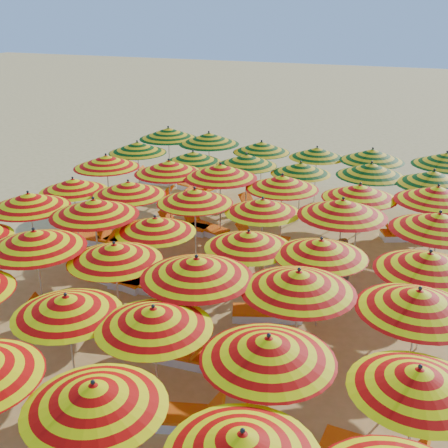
% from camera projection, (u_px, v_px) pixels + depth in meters
% --- Properties ---
extents(ground, '(120.00, 120.00, 0.00)m').
position_uv_depth(ground, '(217.00, 283.00, 15.65)').
color(ground, '#E4B365').
rests_on(ground, ground).
extents(umbrella_3, '(2.39, 2.39, 2.28)m').
position_uv_depth(umbrella_3, '(94.00, 396.00, 8.11)').
color(umbrella_3, silver).
rests_on(umbrella_3, ground).
extents(umbrella_4, '(2.19, 2.19, 2.26)m').
position_uv_depth(umbrella_4, '(242.00, 445.00, 7.23)').
color(umbrella_4, silver).
rests_on(umbrella_4, ground).
extents(umbrella_8, '(2.20, 2.20, 2.23)m').
position_uv_depth(umbrella_8, '(67.00, 305.00, 10.61)').
color(umbrella_8, silver).
rests_on(umbrella_8, ground).
extents(umbrella_9, '(2.51, 2.51, 2.29)m').
position_uv_depth(umbrella_9, '(154.00, 318.00, 10.10)').
color(umbrella_9, silver).
rests_on(umbrella_9, ground).
extents(umbrella_10, '(2.33, 2.33, 2.39)m').
position_uv_depth(umbrella_10, '(268.00, 349.00, 9.05)').
color(umbrella_10, silver).
rests_on(umbrella_10, ground).
extents(umbrella_11, '(2.67, 2.67, 2.26)m').
position_uv_depth(umbrella_11, '(418.00, 380.00, 8.48)').
color(umbrella_11, silver).
rests_on(umbrella_11, ground).
extents(umbrella_13, '(2.69, 2.69, 2.50)m').
position_uv_depth(umbrella_13, '(35.00, 239.00, 12.98)').
color(umbrella_13, silver).
rests_on(umbrella_13, ground).
extents(umbrella_14, '(2.74, 2.74, 2.31)m').
position_uv_depth(umbrella_14, '(115.00, 252.00, 12.68)').
color(umbrella_14, silver).
rests_on(umbrella_14, ground).
extents(umbrella_15, '(3.06, 3.06, 2.51)m').
position_uv_depth(umbrella_15, '(197.00, 268.00, 11.56)').
color(umbrella_15, silver).
rests_on(umbrella_15, ground).
extents(umbrella_16, '(2.51, 2.51, 2.47)m').
position_uv_depth(umbrella_16, '(299.00, 281.00, 11.09)').
color(umbrella_16, silver).
rests_on(umbrella_16, ground).
extents(umbrella_17, '(3.04, 3.04, 2.45)m').
position_uv_depth(umbrella_17, '(419.00, 300.00, 10.40)').
color(umbrella_17, silver).
rests_on(umbrella_17, ground).
extents(umbrella_18, '(2.81, 2.81, 2.43)m').
position_uv_depth(umbrella_18, '(29.00, 200.00, 15.70)').
color(umbrella_18, silver).
rests_on(umbrella_18, ground).
extents(umbrella_19, '(2.76, 2.76, 2.53)m').
position_uv_depth(umbrella_19, '(94.00, 207.00, 14.92)').
color(umbrella_19, silver).
rests_on(umbrella_19, ground).
extents(umbrella_20, '(2.62, 2.62, 2.23)m').
position_uv_depth(umbrella_20, '(155.00, 225.00, 14.45)').
color(umbrella_20, silver).
rests_on(umbrella_20, ground).
extents(umbrella_21, '(2.84, 2.84, 2.27)m').
position_uv_depth(umbrella_21, '(248.00, 240.00, 13.47)').
color(umbrella_21, silver).
rests_on(umbrella_21, ground).
extents(umbrella_22, '(2.48, 2.48, 2.33)m').
position_uv_depth(umbrella_22, '(321.00, 248.00, 12.88)').
color(umbrella_22, silver).
rests_on(umbrella_22, ground).
extents(umbrella_23, '(2.48, 2.48, 2.46)m').
position_uv_depth(umbrella_23, '(429.00, 262.00, 11.91)').
color(umbrella_23, silver).
rests_on(umbrella_23, ground).
extents(umbrella_24, '(2.13, 2.13, 2.25)m').
position_uv_depth(umbrella_24, '(73.00, 185.00, 17.55)').
color(umbrella_24, silver).
rests_on(umbrella_24, ground).
extents(umbrella_25, '(2.89, 2.89, 2.38)m').
position_uv_depth(umbrella_25, '(128.00, 188.00, 16.87)').
color(umbrella_25, silver).
rests_on(umbrella_25, ground).
extents(umbrella_26, '(2.76, 2.76, 2.37)m').
position_uv_depth(umbrella_26, '(195.00, 196.00, 16.21)').
color(umbrella_26, silver).
rests_on(umbrella_26, ground).
extents(umbrella_27, '(2.21, 2.21, 2.27)m').
position_uv_depth(umbrella_27, '(263.00, 206.00, 15.68)').
color(umbrella_27, silver).
rests_on(umbrella_27, ground).
extents(umbrella_28, '(2.88, 2.88, 2.54)m').
position_uv_depth(umbrella_28, '(343.00, 208.00, 14.85)').
color(umbrella_28, silver).
rests_on(umbrella_28, ground).
extents(umbrella_29, '(2.77, 2.77, 2.55)m').
position_uv_depth(umbrella_29, '(439.00, 222.00, 13.87)').
color(umbrella_29, silver).
rests_on(umbrella_29, ground).
extents(umbrella_30, '(3.02, 3.02, 2.44)m').
position_uv_depth(umbrella_30, '(106.00, 161.00, 19.53)').
color(umbrella_30, silver).
rests_on(umbrella_30, ground).
extents(umbrella_31, '(2.66, 2.66, 2.48)m').
position_uv_depth(umbrella_31, '(169.00, 167.00, 18.70)').
color(umbrella_31, silver).
rests_on(umbrella_31, ground).
extents(umbrella_32, '(2.95, 2.95, 2.55)m').
position_uv_depth(umbrella_32, '(220.00, 171.00, 18.05)').
color(umbrella_32, silver).
rests_on(umbrella_32, ground).
extents(umbrella_33, '(2.91, 2.91, 2.42)m').
position_uv_depth(umbrella_33, '(282.00, 182.00, 17.32)').
color(umbrella_33, silver).
rests_on(umbrella_33, ground).
extents(umbrella_34, '(2.26, 2.26, 2.38)m').
position_uv_depth(umbrella_34, '(360.00, 192.00, 16.57)').
color(umbrella_34, silver).
rests_on(umbrella_34, ground).
extents(umbrella_35, '(2.63, 2.63, 2.54)m').
position_uv_depth(umbrella_35, '(437.00, 194.00, 15.93)').
color(umbrella_35, silver).
rests_on(umbrella_35, ground).
extents(umbrella_36, '(2.66, 2.66, 2.38)m').
position_uv_depth(umbrella_36, '(137.00, 147.00, 21.64)').
color(umbrella_36, silver).
rests_on(umbrella_36, ground).
extents(umbrella_37, '(2.72, 2.72, 2.22)m').
position_uv_depth(umbrella_37, '(193.00, 157.00, 20.87)').
color(umbrella_37, silver).
rests_on(umbrella_37, ground).
extents(umbrella_38, '(2.92, 2.92, 2.34)m').
position_uv_depth(umbrella_38, '(246.00, 160.00, 20.03)').
color(umbrella_38, silver).
rests_on(umbrella_38, ground).
extents(umbrella_39, '(2.65, 2.65, 2.22)m').
position_uv_depth(umbrella_39, '(301.00, 168.00, 19.42)').
color(umbrella_39, silver).
rests_on(umbrella_39, ground).
extents(umbrella_40, '(2.81, 2.81, 2.44)m').
position_uv_depth(umbrella_40, '(371.00, 170.00, 18.55)').
color(umbrella_40, silver).
rests_on(umbrella_40, ground).
extents(umbrella_41, '(2.93, 2.93, 2.48)m').
position_uv_depth(umbrella_41, '(433.00, 178.00, 17.59)').
color(umbrella_41, silver).
rests_on(umbrella_41, ground).
extents(umbrella_42, '(2.44, 2.44, 2.57)m').
position_uv_depth(umbrella_42, '(168.00, 133.00, 23.20)').
color(umbrella_42, silver).
rests_on(umbrella_42, ground).
extents(umbrella_43, '(3.04, 3.04, 2.57)m').
position_uv_depth(umbrella_43, '(209.00, 138.00, 22.32)').
color(umbrella_43, silver).
rests_on(umbrella_43, ground).
extents(umbrella_44, '(2.85, 2.85, 2.35)m').
position_uv_depth(umbrella_44, '(262.00, 147.00, 21.76)').
color(umbrella_44, silver).
rests_on(umbrella_44, ground).
extents(umbrella_45, '(2.21, 2.21, 2.25)m').
position_uv_depth(umbrella_45, '(317.00, 153.00, 21.32)').
color(umbrella_45, silver).
rests_on(umbrella_45, ground).
extents(umbrella_46, '(3.08, 3.08, 2.47)m').
position_uv_depth(umbrella_46, '(372.00, 155.00, 20.23)').
color(umbrella_46, silver).
rests_on(umbrella_46, ground).
extents(umbrella_47, '(3.12, 3.12, 2.51)m').
position_uv_depth(umbrella_47, '(446.00, 159.00, 19.60)').
color(umbrella_47, silver).
rests_on(umbrella_47, ground).
extents(lounger_4, '(1.83, 1.03, 0.69)m').
position_uv_depth(lounger_4, '(181.00, 417.00, 10.38)').
color(lounger_4, white).
rests_on(lounger_4, ground).
extents(lounger_6, '(1.83, 1.12, 0.69)m').
position_uv_depth(lounger_6, '(66.00, 317.00, 13.68)').
color(lounger_6, white).
rests_on(lounger_6, ground).
extents(lounger_7, '(1.81, 0.92, 0.69)m').
position_uv_depth(lounger_7, '(139.00, 333.00, 13.03)').
color(lounger_7, white).
rests_on(lounger_7, ground).
extents(lounger_8, '(1.76, 0.65, 0.69)m').
position_uv_depth(lounger_8, '(173.00, 353.00, 12.28)').
color(lounger_8, white).
rests_on(lounger_8, ground).
extents(lounger_9, '(1.82, 0.93, 0.69)m').
position_uv_depth(lounger_9, '(118.00, 278.00, 15.60)').
color(lounger_9, white).
rests_on(lounger_9, ground).
extents(lounger_10, '(1.75, 0.63, 0.69)m').
position_uv_depth(lounger_10, '(138.00, 284.00, 15.30)').
color(lounger_10, white).
rests_on(lounger_10, ground).
extents(lounger_11, '(1.83, 1.12, 0.69)m').
position_uv_depth(lounger_11, '(269.00, 313.00, 13.87)').
color(lounger_11, white).
rests_on(lounger_11, ground).
extents(lounger_12, '(1.74, 0.61, 0.69)m').
position_uv_depth(lounger_12, '(98.00, 239.00, 18.18)').
color(lounger_12, white).
rests_on(lounger_12, ground).
extents(lounger_13, '(1.79, 0.77, 0.69)m').
position_uv_depth(lounger_13, '(120.00, 242.00, 17.99)').
color(lounger_13, white).
rests_on(lounger_13, ground).
extents(lounger_14, '(1.77, 0.70, 0.69)m').
position_uv_depth(lounger_14, '(183.00, 226.00, 19.21)').
color(lounger_14, white).
rests_on(lounger_14, ground).
extents(lounger_15, '(1.83, 1.15, 0.69)m').
position_uv_depth(lounger_15, '(205.00, 228.00, 19.07)').
color(lounger_15, white).
rests_on(lounger_15, ground).
extents(lounger_16, '(1.75, 0.63, 0.69)m').
position_uv_depth(lounger_16, '(262.00, 239.00, 18.19)').
color(lounger_16, white).
rests_on(lounger_16, ground).
extents(lounger_18, '(1.77, 0.72, 0.69)m').
position_uv_depth(lounger_18, '(154.00, 197.00, 22.16)').
color(lounger_18, white).
rests_on(lounger_18, ground).
extents(lounger_19, '(1.74, 0.60, 0.69)m').
position_uv_depth(lounger_19, '(207.00, 203.00, 21.45)').
color(lounger_19, white).
rests_on(lounger_19, ground).
extents(lounger_20, '(1.83, 1.14, 0.69)m').
position_uv_depth(lounger_20, '(260.00, 210.00, 20.69)').
color(lounger_20, white).
rests_on(lounger_20, ground).
extents(lounger_21, '(1.82, 1.25, 0.69)m').
position_uv_depth(lounger_21, '(406.00, 235.00, 18.55)').
color(lounger_21, white).
rests_on(lounger_21, ground).
extents(lounger_22, '(1.80, 0.81, 0.69)m').
position_uv_depth(lounger_22, '(158.00, 180.00, 24.24)').
color(lounger_22, white).
rests_on(lounger_22, ground).
extents(lounger_23, '(1.83, 1.05, 0.69)m').
position_uv_depth(lounger_23, '(197.00, 188.00, 23.20)').
color(lounger_23, white).
rests_on(lounger_23, ground).
extents(beachgoer_b, '(0.68, 0.81, 1.51)m').
position_uv_depth(beachgoer_b, '(340.00, 265.00, 15.01)').
color(beachgoer_b, tan).
rests_on(beachgoer_b, ground).
extents(beachgoer_a, '(0.54, 0.46, 1.27)m').
position_uv_depth(beachgoer_a, '(271.00, 262.00, 15.47)').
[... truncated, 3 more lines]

